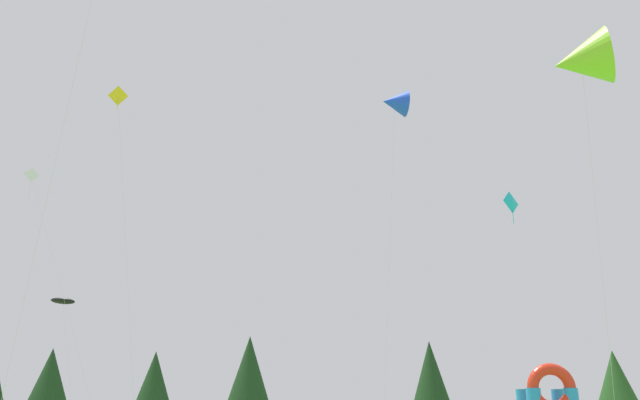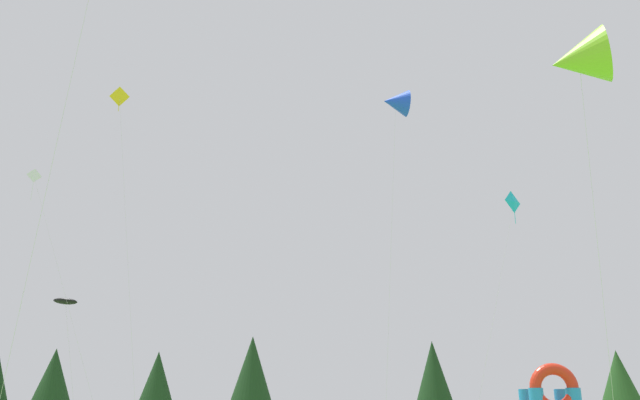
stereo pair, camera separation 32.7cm
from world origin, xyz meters
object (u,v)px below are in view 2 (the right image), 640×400
object	(u,v)px
kite_yellow_diamond	(120,100)
kite_blue_delta	(396,102)
kite_lime_delta	(579,60)
kite_cyan_diamond	(515,203)
kite_black_parafoil	(65,301)
kite_white_diamond	(35,180)

from	to	relation	value
kite_yellow_diamond	kite_blue_delta	world-z (taller)	kite_yellow_diamond
kite_lime_delta	kite_cyan_diamond	distance (m)	27.92
kite_lime_delta	kite_blue_delta	distance (m)	24.89
kite_cyan_diamond	kite_blue_delta	size ratio (longest dim) A/B	0.72
kite_lime_delta	kite_cyan_diamond	bearing A→B (deg)	80.67
kite_blue_delta	kite_yellow_diamond	bearing A→B (deg)	179.01
kite_yellow_diamond	kite_blue_delta	xyz separation A→B (m)	(21.50, -0.37, -0.68)
kite_blue_delta	kite_black_parafoil	xyz separation A→B (m)	(-27.39, 8.53, -13.79)
kite_blue_delta	kite_black_parafoil	distance (m)	31.83
kite_black_parafoil	kite_cyan_diamond	bearing A→B (deg)	-5.60
kite_yellow_diamond	kite_white_diamond	size ratio (longest dim) A/B	1.18
kite_cyan_diamond	kite_black_parafoil	distance (m)	37.93
kite_cyan_diamond	kite_lime_delta	bearing A→B (deg)	-99.33
kite_black_parafoil	kite_yellow_diamond	bearing A→B (deg)	-54.17
kite_lime_delta	kite_blue_delta	bearing A→B (deg)	102.91
kite_lime_delta	kite_cyan_diamond	size ratio (longest dim) A/B	0.89
kite_lime_delta	kite_cyan_diamond	xyz separation A→B (m)	(4.51, 27.44, 2.56)
kite_cyan_diamond	kite_yellow_diamond	distance (m)	32.34
kite_cyan_diamond	kite_black_parafoil	size ratio (longest dim) A/B	1.69
kite_cyan_diamond	kite_blue_delta	distance (m)	12.72
kite_lime_delta	kite_blue_delta	size ratio (longest dim) A/B	0.64
kite_yellow_diamond	kite_white_diamond	world-z (taller)	kite_yellow_diamond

